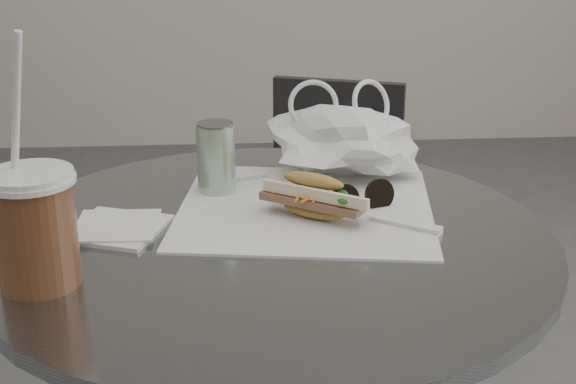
{
  "coord_description": "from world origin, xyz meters",
  "views": [
    {
      "loc": [
        -0.04,
        -0.78,
        1.17
      ],
      "look_at": [
        0.03,
        0.22,
        0.79
      ],
      "focal_mm": 50.0,
      "sensor_mm": 36.0,
      "label": 1
    }
  ],
  "objects": [
    {
      "name": "napkin_stack",
      "position": [
        -0.2,
        0.22,
        0.74
      ],
      "size": [
        0.15,
        0.15,
        0.01
      ],
      "color": "white",
      "rests_on": "cafe_table"
    },
    {
      "name": "sandwich_paper",
      "position": [
        0.06,
        0.29,
        0.74
      ],
      "size": [
        0.4,
        0.38,
        0.0
      ],
      "primitive_type": "cube",
      "rotation": [
        0.0,
        0.0,
        -0.14
      ],
      "color": "white",
      "rests_on": "cafe_table"
    },
    {
      "name": "iced_coffee",
      "position": [
        -0.27,
        0.08,
        0.81
      ],
      "size": [
        0.1,
        0.1,
        0.3
      ],
      "color": "brown",
      "rests_on": "cafe_table"
    },
    {
      "name": "sunglasses",
      "position": [
        0.13,
        0.27,
        0.76
      ],
      "size": [
        0.1,
        0.05,
        0.05
      ],
      "rotation": [
        0.0,
        0.0,
        0.34
      ],
      "color": "black",
      "rests_on": "cafe_table"
    },
    {
      "name": "banh_mi",
      "position": [
        0.06,
        0.25,
        0.77
      ],
      "size": [
        0.19,
        0.16,
        0.06
      ],
      "rotation": [
        0.0,
        0.0,
        -0.59
      ],
      "color": "#A78B3F",
      "rests_on": "sandwich_paper"
    },
    {
      "name": "plastic_bag",
      "position": [
        0.13,
        0.41,
        0.8
      ],
      "size": [
        0.26,
        0.23,
        0.11
      ],
      "primitive_type": null,
      "rotation": [
        0.0,
        0.0,
        0.31
      ],
      "color": "white",
      "rests_on": "cafe_table"
    },
    {
      "name": "chair_far",
      "position": [
        0.16,
        0.92,
        0.34
      ],
      "size": [
        0.41,
        0.44,
        0.75
      ],
      "rotation": [
        0.0,
        0.0,
        2.81
      ],
      "color": "#2C2C2E",
      "rests_on": "ground"
    },
    {
      "name": "drink_can",
      "position": [
        -0.07,
        0.36,
        0.79
      ],
      "size": [
        0.06,
        0.06,
        0.11
      ],
      "color": "#588D52",
      "rests_on": "cafe_table"
    }
  ]
}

